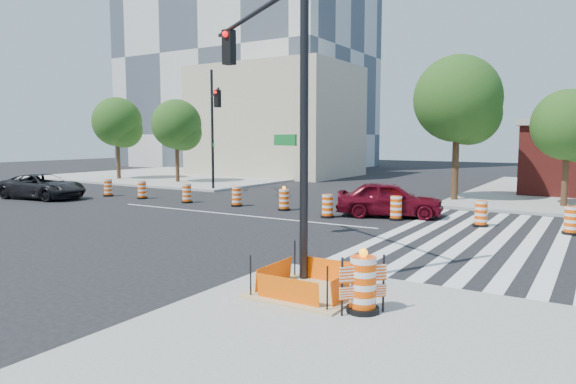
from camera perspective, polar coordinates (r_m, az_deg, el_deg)
name	(u,v)px	position (r m, az deg, el deg)	size (l,w,h in m)	color
ground	(234,215)	(23.54, -6.06, -2.51)	(120.00, 120.00, 0.00)	black
sidewalk_nw	(199,175)	(48.76, -9.88, 1.92)	(22.00, 22.00, 0.15)	gray
crosswalk_east	(486,239)	(19.01, 21.16, -4.90)	(6.75, 13.50, 0.01)	silver
lane_centerline	(234,214)	(23.53, -6.06, -2.49)	(14.00, 0.12, 0.01)	silver
excavation_pit	(309,290)	(11.25, 2.36, -10.77)	(2.20, 2.20, 0.90)	tan
beige_midrise	(276,122)	(48.21, -1.39, 7.82)	(14.00, 10.00, 10.00)	tan
red_coupe	(389,199)	(23.12, 11.20, -0.77)	(1.86, 4.63, 1.58)	#510613
dark_suv	(43,186)	(32.61, -25.58, 0.57)	(2.38, 5.15, 1.43)	black
signal_pole_se	(273,65)	(13.55, -1.65, 13.93)	(5.54, 3.85, 8.73)	black
signal_pole_nw	(214,117)	(32.69, -8.25, 8.20)	(4.14, 4.33, 7.75)	black
pit_drum	(363,286)	(10.04, 8.32, -10.27)	(0.63, 0.63, 1.24)	black
barricade	(363,282)	(9.93, 8.34, -9.88)	(0.68, 0.72, 1.11)	#FF4E05
tree_north_a	(118,125)	(44.57, -18.38, 7.11)	(4.00, 4.00, 6.81)	#382314
tree_north_b	(177,127)	(40.05, -12.21, 7.06)	(3.77, 3.77, 6.40)	#382314
tree_north_c	(459,104)	(29.28, 18.42, 9.28)	(4.64, 4.64, 7.89)	#382314
tree_north_d	(569,129)	(28.48, 28.75, 6.17)	(3.43, 3.43, 5.83)	#382314
median_drum_0	(108,188)	(32.53, -19.35, 0.39)	(0.60, 0.60, 1.02)	black
median_drum_1	(142,190)	(30.61, -15.91, 0.17)	(0.60, 0.60, 1.02)	black
median_drum_2	(187,194)	(28.13, -11.17, -0.21)	(0.60, 0.60, 1.02)	black
median_drum_3	(237,197)	(26.30, -5.72, -0.55)	(0.60, 0.60, 1.02)	black
median_drum_4	(284,200)	(24.68, -0.44, -0.93)	(0.60, 0.60, 1.18)	black
median_drum_5	(327,207)	(22.51, 4.40, -1.65)	(0.60, 0.60, 1.02)	black
median_drum_6	(396,209)	(22.25, 11.91, -1.85)	(0.60, 0.60, 1.02)	black
median_drum_7	(481,215)	(21.53, 20.65, -2.37)	(0.60, 0.60, 1.02)	black
median_drum_8	(571,221)	(21.14, 28.96, -2.88)	(0.60, 0.60, 1.02)	black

